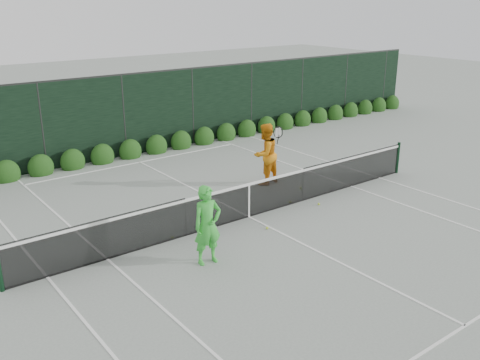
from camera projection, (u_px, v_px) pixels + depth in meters
ground at (249, 217)px, 14.56m from camera, size 80.00×80.00×0.00m
tennis_net at (248, 199)px, 14.37m from camera, size 12.90×0.10×1.07m
player_woman at (208, 225)px, 11.79m from camera, size 0.70×0.50×1.82m
player_man at (265, 154)px, 16.86m from camera, size 1.07×0.90×1.96m
court_lines at (249, 217)px, 14.56m from camera, size 11.03×23.83×0.01m
windscreen_fence at (323, 192)px, 12.03m from camera, size 32.00×21.07×3.06m
hedge_row at (130, 151)px, 19.87m from camera, size 31.66×0.65×0.94m
tennis_balls at (273, 210)px, 14.91m from camera, size 5.10×1.76×0.07m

